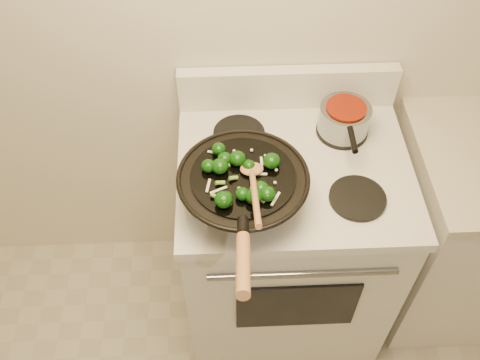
{
  "coord_description": "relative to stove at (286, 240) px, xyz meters",
  "views": [
    {
      "loc": [
        -0.31,
        0.01,
        2.25
      ],
      "look_at": [
        -0.27,
        1.03,
        1.03
      ],
      "focal_mm": 40.0,
      "sensor_mm": 36.0,
      "label": 1
    }
  ],
  "objects": [
    {
      "name": "saucepan",
      "position": [
        0.18,
        0.15,
        0.51
      ],
      "size": [
        0.18,
        0.28,
        0.1
      ],
      "color": "gray",
      "rests_on": "stove"
    },
    {
      "name": "stirfry",
      "position": [
        -0.19,
        -0.17,
        0.6
      ],
      "size": [
        0.24,
        0.24,
        0.04
      ],
      "color": "#0C3708",
      "rests_on": "wok"
    },
    {
      "name": "wok",
      "position": [
        -0.18,
        -0.16,
        0.53
      ],
      "size": [
        0.4,
        0.66,
        0.26
      ],
      "color": "black",
      "rests_on": "stove"
    },
    {
      "name": "stove",
      "position": [
        0.0,
        0.0,
        0.0
      ],
      "size": [
        0.78,
        0.67,
        1.08
      ],
      "color": "white",
      "rests_on": "ground"
    },
    {
      "name": "wooden_spoon",
      "position": [
        -0.15,
        -0.22,
        0.62
      ],
      "size": [
        0.07,
        0.31,
        0.12
      ],
      "color": "#A76D42",
      "rests_on": "wok"
    }
  ]
}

